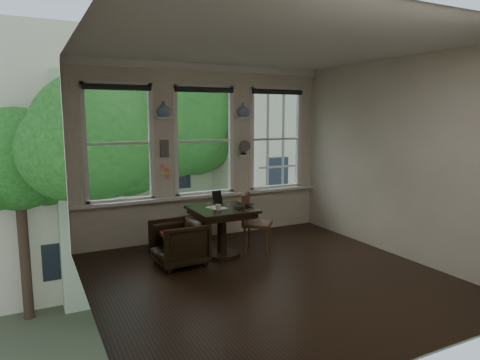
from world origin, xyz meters
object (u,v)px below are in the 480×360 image
table (222,232)px  mug (218,207)px  armchair_left (179,243)px  laptop (245,206)px  side_chair_right (257,223)px

table → mug: 0.45m
table → mug: size_ratio=9.50×
armchair_left → laptop: (1.07, -0.00, 0.44)m
laptop → mug: 0.46m
armchair_left → side_chair_right: bearing=88.2°
table → laptop: bearing=-16.8°
armchair_left → side_chair_right: side_chair_right is taller
table → side_chair_right: 0.59m
laptop → mug: (-0.46, -0.03, 0.03)m
table → laptop: (0.34, -0.10, 0.39)m
armchair_left → laptop: size_ratio=2.22×
side_chair_right → laptop: 0.39m
table → side_chair_right: bearing=-7.0°
armchair_left → table: bearing=94.8°
armchair_left → mug: 0.77m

